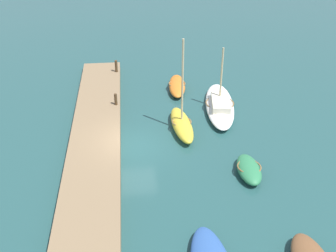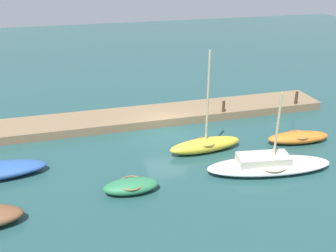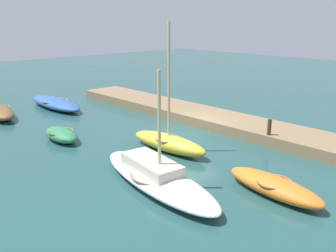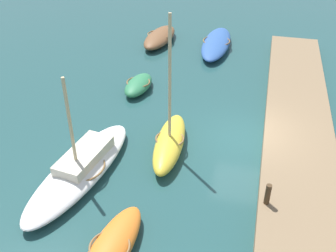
{
  "view_description": "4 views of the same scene",
  "coord_description": "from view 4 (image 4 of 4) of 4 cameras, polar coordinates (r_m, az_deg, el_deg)",
  "views": [
    {
      "loc": [
        19.38,
        -0.02,
        12.81
      ],
      "look_at": [
        -0.08,
        1.99,
        1.21
      ],
      "focal_mm": 43.38,
      "sensor_mm": 36.0,
      "label": 1
    },
    {
      "loc": [
        5.41,
        20.41,
        10.07
      ],
      "look_at": [
        0.32,
        1.83,
        1.28
      ],
      "focal_mm": 40.17,
      "sensor_mm": 36.0,
      "label": 2
    },
    {
      "loc": [
        -12.9,
        13.8,
        5.77
      ],
      "look_at": [
        -0.95,
        2.45,
        0.96
      ],
      "focal_mm": 38.94,
      "sensor_mm": 36.0,
      "label": 3
    },
    {
      "loc": [
        -14.27,
        -0.15,
        9.76
      ],
      "look_at": [
        -1.0,
        3.18,
        0.83
      ],
      "focal_mm": 42.25,
      "sensor_mm": 36.0,
      "label": 4
    }
  ],
  "objects": [
    {
      "name": "ground_plane",
      "position": [
        17.29,
        11.11,
        -1.95
      ],
      "size": [
        84.0,
        84.0,
        0.0
      ],
      "primitive_type": "plane",
      "color": "#234C4C"
    },
    {
      "name": "mooring_post_mid_west",
      "position": [
        13.37,
        14.19,
        -9.52
      ],
      "size": [
        0.19,
        0.19,
        0.77
      ],
      "primitive_type": "cylinder",
      "color": "#47331E",
      "rests_on": "dock_platform"
    },
    {
      "name": "dinghy_green",
      "position": [
        20.72,
        -4.29,
        5.95
      ],
      "size": [
        2.64,
        1.29,
        0.63
      ],
      "rotation": [
        0.0,
        0.0,
        -0.05
      ],
      "color": "#2D7A4C",
      "rests_on": "ground_plane"
    },
    {
      "name": "motorboat_blue",
      "position": [
        26.11,
        6.98,
        11.75
      ],
      "size": [
        5.85,
        1.75,
        0.67
      ],
      "rotation": [
        0.0,
        0.0,
        -0.0
      ],
      "color": "#2D569E",
      "rests_on": "ground_plane"
    },
    {
      "name": "sailboat_white",
      "position": [
        15.22,
        -12.44,
        -5.84
      ],
      "size": [
        6.65,
        2.72,
        4.21
      ],
      "rotation": [
        0.0,
        0.0,
        -0.14
      ],
      "color": "white",
      "rests_on": "ground_plane"
    },
    {
      "name": "rowboat_brown",
      "position": [
        26.85,
        -1.2,
        12.69
      ],
      "size": [
        4.45,
        1.86,
        0.76
      ],
      "rotation": [
        0.0,
        0.0,
        -0.07
      ],
      "color": "brown",
      "rests_on": "ground_plane"
    },
    {
      "name": "rowboat_orange",
      "position": [
        12.32,
        -8.35,
        -17.32
      ],
      "size": [
        3.83,
        1.52,
        0.65
      ],
      "rotation": [
        0.0,
        0.0,
        -0.1
      ],
      "color": "orange",
      "rests_on": "ground_plane"
    },
    {
      "name": "rowboat_yellow",
      "position": [
        16.09,
        0.24,
        -2.26
      ],
      "size": [
        4.28,
        1.4,
        5.73
      ],
      "rotation": [
        0.0,
        0.0,
        0.07
      ],
      "color": "gold",
      "rests_on": "ground_plane"
    },
    {
      "name": "dock_platform",
      "position": [
        17.25,
        18.3,
        -2.16
      ],
      "size": [
        23.31,
        2.85,
        0.54
      ],
      "primitive_type": "cube",
      "color": "#846B4C",
      "rests_on": "ground_plane"
    }
  ]
}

